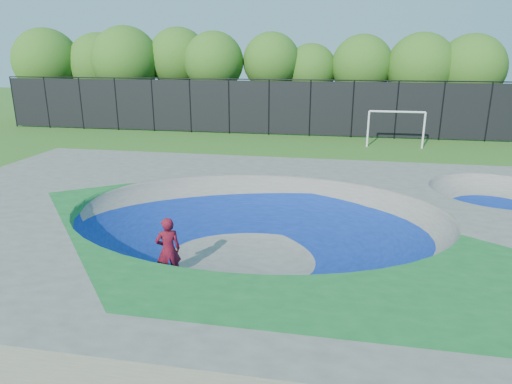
% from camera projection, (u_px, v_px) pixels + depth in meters
% --- Properties ---
extents(ground, '(120.00, 120.00, 0.00)m').
position_uv_depth(ground, '(258.00, 257.00, 13.63)').
color(ground, '#2E601A').
rests_on(ground, ground).
extents(skate_deck, '(22.00, 14.00, 1.50)m').
position_uv_depth(skate_deck, '(258.00, 234.00, 13.41)').
color(skate_deck, gray).
rests_on(skate_deck, ground).
extents(skater, '(0.78, 0.69, 1.79)m').
position_uv_depth(skater, '(168.00, 250.00, 11.96)').
color(skater, red).
rests_on(skater, ground).
extents(skateboard, '(0.81, 0.47, 0.05)m').
position_uv_depth(skateboard, '(170.00, 280.00, 12.21)').
color(skateboard, black).
rests_on(skateboard, ground).
extents(soccer_goal, '(3.55, 0.12, 2.34)m').
position_uv_depth(soccer_goal, '(396.00, 122.00, 28.88)').
color(soccer_goal, white).
rests_on(soccer_goal, ground).
extents(fence, '(48.09, 0.09, 4.04)m').
position_uv_depth(fence, '(310.00, 107.00, 32.75)').
color(fence, black).
rests_on(fence, ground).
extents(treeline, '(53.02, 7.59, 8.03)m').
position_uv_depth(treeline, '(277.00, 64.00, 37.10)').
color(treeline, '#4E3927').
rests_on(treeline, ground).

